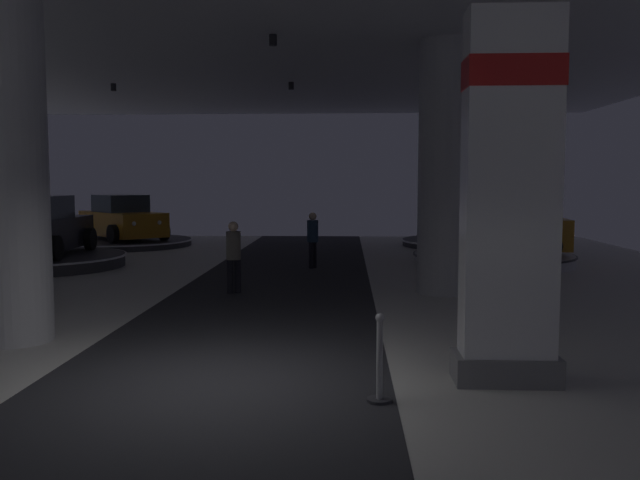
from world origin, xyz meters
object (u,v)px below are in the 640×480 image
brand_sign_pylon (510,194)px  display_platform_deep_right (473,242)px  display_car_far_left (38,229)px  column_left (9,163)px  display_platform_far_left (40,260)px  column_right (447,169)px  display_platform_deep_left (123,242)px  display_car_deep_right (473,220)px  display_car_far_right (492,228)px  visitor_walking_near (313,237)px  display_car_deep_left (122,219)px  display_platform_far_right (493,258)px  visitor_walking_far (234,252)px

brand_sign_pylon → display_platform_deep_right: size_ratio=0.81×
brand_sign_pylon → display_car_far_left: bearing=135.8°
column_left → display_platform_far_left: (-3.75, 8.71, -2.55)m
column_right → display_platform_deep_left: bearing=136.3°
column_left → display_platform_far_left: 9.82m
display_car_deep_right → display_platform_deep_right: bearing=41.2°
brand_sign_pylon → display_car_far_right: bearing=78.5°
display_car_far_right → column_left: bearing=-133.6°
column_left → visitor_walking_near: column_left is taller
display_car_far_left → visitor_walking_near: display_car_far_left is taller
display_car_far_left → display_car_deep_right: 15.39m
column_left → display_car_deep_left: size_ratio=1.28×
column_right → display_car_deep_left: bearing=136.2°
display_platform_deep_left → display_platform_deep_right: size_ratio=0.96×
display_platform_far_left → display_car_far_left: display_car_far_left is taller
display_platform_deep_left → display_platform_far_left: bearing=-92.0°
display_platform_far_right → display_car_deep_left: display_car_deep_left is taller
display_car_deep_right → column_left: bearing=-122.4°
display_platform_deep_left → display_platform_far_left: 6.46m
brand_sign_pylon → display_platform_far_left: bearing=135.8°
display_platform_far_left → visitor_walking_near: bearing=1.0°
display_platform_far_right → display_car_far_right: 0.91m
display_platform_far_right → display_platform_deep_left: size_ratio=0.90×
display_platform_far_right → visitor_walking_near: visitor_walking_near is taller
column_left → display_car_deep_left: 15.69m
column_left → column_right: bearing=33.2°
brand_sign_pylon → visitor_walking_near: (-2.93, 10.67, -1.40)m
column_left → visitor_walking_far: (2.62, 4.52, -1.84)m
brand_sign_pylon → display_platform_deep_left: size_ratio=0.85×
visitor_walking_far → display_car_far_right: bearing=38.4°
column_left → visitor_walking_far: 5.54m
display_car_deep_right → visitor_walking_near: bearing=-130.4°
display_car_far_right → visitor_walking_near: bearing=-168.3°
display_platform_deep_right → visitor_walking_near: 9.04m
display_car_deep_left → display_platform_deep_right: (13.52, 0.52, -0.88)m
column_right → display_car_deep_left: size_ratio=1.28×
column_right → brand_sign_pylon: 6.64m
column_right → display_platform_far_left: 12.01m
display_car_deep_left → visitor_walking_near: (7.69, -6.34, -0.11)m
display_car_deep_left → column_left: bearing=-76.9°
display_car_deep_left → visitor_walking_far: size_ratio=2.71×
brand_sign_pylon → display_car_far_right: brand_sign_pylon is taller
display_platform_far_right → visitor_walking_far: size_ratio=2.99×
brand_sign_pylon → display_car_far_left: brand_sign_pylon is taller
display_car_deep_left → visitor_walking_far: bearing=-60.0°
display_car_far_right → display_car_deep_right: (0.50, 5.74, -0.08)m
display_platform_deep_right → display_car_deep_right: (-0.02, -0.02, 0.87)m
column_right → column_left: (-7.31, -4.79, 0.00)m
column_left → display_platform_far_right: 13.98m
display_platform_far_left → display_car_far_left: 0.92m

